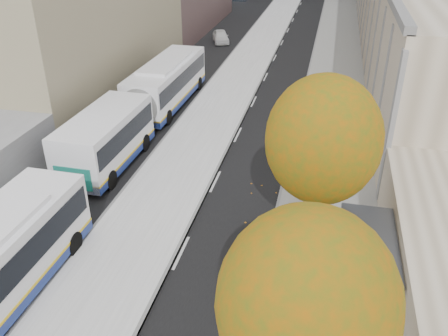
# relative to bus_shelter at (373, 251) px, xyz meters

# --- Properties ---
(bus_platform) EXTENTS (4.25, 150.00, 0.15)m
(bus_platform) POSITION_rel_bus_shelter_xyz_m (-9.56, 24.04, -2.11)
(bus_platform) COLOR #B7B7B7
(bus_platform) RESTS_ON ground
(sidewalk) EXTENTS (4.75, 150.00, 0.08)m
(sidewalk) POSITION_rel_bus_shelter_xyz_m (-1.56, 24.04, -2.15)
(sidewalk) COLOR gray
(sidewalk) RESTS_ON ground
(bus_shelter) EXTENTS (1.90, 4.40, 2.53)m
(bus_shelter) POSITION_rel_bus_shelter_xyz_m (0.00, 0.00, 0.00)
(bus_shelter) COLOR #383A3F
(bus_shelter) RESTS_ON sidewalk
(tree_b) EXTENTS (4.00, 4.00, 6.97)m
(tree_b) POSITION_rel_bus_shelter_xyz_m (-2.09, -5.96, 2.85)
(tree_b) COLOR #312318
(tree_b) RESTS_ON sidewalk
(tree_c) EXTENTS (4.20, 4.20, 7.28)m
(tree_c) POSITION_rel_bus_shelter_xyz_m (-2.09, 2.04, 3.06)
(tree_c) COLOR #312318
(tree_c) RESTS_ON sidewalk
(bus_far) EXTENTS (3.06, 18.33, 3.05)m
(bus_far) POSITION_rel_bus_shelter_xyz_m (-13.40, 13.02, -0.52)
(bus_far) COLOR white
(bus_far) RESTS_ON ground
(distant_car) EXTENTS (2.68, 4.07, 1.29)m
(distant_car) POSITION_rel_bus_shelter_xyz_m (-13.73, 35.72, -1.54)
(distant_car) COLOR silver
(distant_car) RESTS_ON ground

